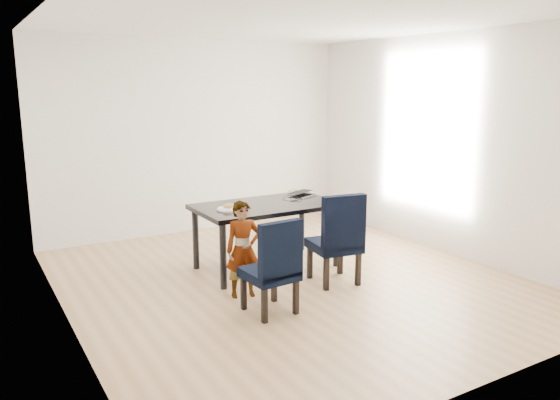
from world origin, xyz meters
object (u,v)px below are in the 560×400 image
dining_table (267,236)px  chair_right (334,237)px  chair_left (269,265)px  laptop (297,192)px  plate (230,209)px  child (243,249)px

dining_table → chair_right: chair_right is taller
chair_left → laptop: bearing=46.3°
dining_table → plate: plate is taller
chair_right → child: size_ratio=1.02×
child → plate: bearing=89.9°
plate → dining_table: bearing=6.4°
plate → laptop: (1.12, 0.40, 0.01)m
dining_table → chair_right: size_ratio=1.63×
child → plate: child is taller
chair_right → dining_table: bearing=124.5°
chair_left → chair_right: (0.98, 0.34, 0.04)m
dining_table → chair_left: 1.28m
chair_left → laptop: chair_left is taller
child → plate: size_ratio=3.46×
chair_right → child: 1.02m
dining_table → chair_right: (0.38, -0.78, 0.12)m
chair_right → plate: size_ratio=3.52×
dining_table → laptop: laptop is taller
chair_left → child: (-0.03, 0.47, 0.03)m
plate → laptop: 1.19m
dining_table → child: bearing=-134.1°
chair_right → child: chair_right is taller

